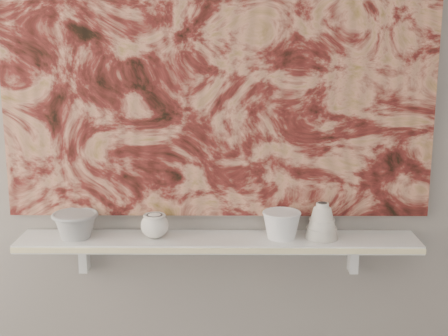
{
  "coord_description": "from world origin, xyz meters",
  "views": [
    {
      "loc": [
        0.04,
        -0.57,
        1.64
      ],
      "look_at": [
        0.02,
        1.49,
        1.19
      ],
      "focal_mm": 50.0,
      "sensor_mm": 36.0,
      "label": 1
    }
  ],
  "objects_px": {
    "bowl_grey": "(75,225)",
    "bowl_white": "(282,225)",
    "painting": "(218,60)",
    "shelf": "(218,242)",
    "cup_cream": "(155,225)",
    "bell_vessel": "(322,221)"
  },
  "relations": [
    {
      "from": "bowl_grey",
      "to": "bowl_white",
      "type": "bearing_deg",
      "value": 0.0
    },
    {
      "from": "painting",
      "to": "bowl_white",
      "type": "xyz_separation_m",
      "value": [
        0.22,
        -0.08,
        -0.56
      ]
    },
    {
      "from": "shelf",
      "to": "bowl_white",
      "type": "xyz_separation_m",
      "value": [
        0.22,
        0.0,
        0.06
      ]
    },
    {
      "from": "painting",
      "to": "bowl_grey",
      "type": "bearing_deg",
      "value": -170.83
    },
    {
      "from": "cup_cream",
      "to": "bowl_white",
      "type": "height_order",
      "value": "bowl_white"
    },
    {
      "from": "painting",
      "to": "cup_cream",
      "type": "xyz_separation_m",
      "value": [
        -0.22,
        -0.08,
        -0.57
      ]
    },
    {
      "from": "bell_vessel",
      "to": "bowl_white",
      "type": "xyz_separation_m",
      "value": [
        -0.14,
        0.0,
        -0.02
      ]
    },
    {
      "from": "shelf",
      "to": "cup_cream",
      "type": "xyz_separation_m",
      "value": [
        -0.22,
        0.0,
        0.06
      ]
    },
    {
      "from": "painting",
      "to": "bowl_grey",
      "type": "distance_m",
      "value": 0.76
    },
    {
      "from": "shelf",
      "to": "bowl_grey",
      "type": "height_order",
      "value": "bowl_grey"
    },
    {
      "from": "painting",
      "to": "shelf",
      "type": "bearing_deg",
      "value": -90.0
    },
    {
      "from": "painting",
      "to": "cup_cream",
      "type": "relative_size",
      "value": 15.45
    },
    {
      "from": "bowl_white",
      "to": "shelf",
      "type": "bearing_deg",
      "value": 180.0
    },
    {
      "from": "bowl_grey",
      "to": "cup_cream",
      "type": "bearing_deg",
      "value": 0.0
    },
    {
      "from": "bowl_grey",
      "to": "bell_vessel",
      "type": "distance_m",
      "value": 0.86
    },
    {
      "from": "painting",
      "to": "bell_vessel",
      "type": "distance_m",
      "value": 0.66
    },
    {
      "from": "shelf",
      "to": "painting",
      "type": "distance_m",
      "value": 0.63
    },
    {
      "from": "shelf",
      "to": "bowl_white",
      "type": "bearing_deg",
      "value": 0.0
    },
    {
      "from": "shelf",
      "to": "painting",
      "type": "bearing_deg",
      "value": 90.0
    },
    {
      "from": "painting",
      "to": "bowl_white",
      "type": "distance_m",
      "value": 0.61
    },
    {
      "from": "bell_vessel",
      "to": "shelf",
      "type": "bearing_deg",
      "value": 180.0
    },
    {
      "from": "shelf",
      "to": "painting",
      "type": "height_order",
      "value": "painting"
    }
  ]
}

